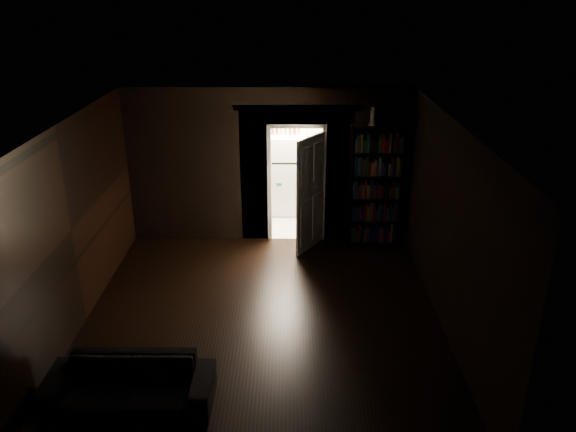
# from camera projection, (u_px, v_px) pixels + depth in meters

# --- Properties ---
(ground) EXTENTS (5.50, 5.50, 0.00)m
(ground) POSITION_uv_depth(u_px,v_px,m) (262.00, 320.00, 7.93)
(ground) COLOR black
(ground) RESTS_ON ground
(room_walls) EXTENTS (5.02, 5.61, 2.84)m
(room_walls) POSITION_uv_depth(u_px,v_px,m) (263.00, 183.00, 8.28)
(room_walls) COLOR black
(room_walls) RESTS_ON ground
(kitchen_alcove) EXTENTS (2.20, 1.80, 2.60)m
(kitchen_alcove) POSITION_uv_depth(u_px,v_px,m) (296.00, 159.00, 11.04)
(kitchen_alcove) COLOR beige
(kitchen_alcove) RESTS_ON ground
(sofa) EXTENTS (1.86, 0.82, 0.71)m
(sofa) POSITION_uv_depth(u_px,v_px,m) (128.00, 379.00, 6.22)
(sofa) COLOR black
(sofa) RESTS_ON ground
(bookshelf) EXTENTS (0.94, 0.44, 2.20)m
(bookshelf) POSITION_uv_depth(u_px,v_px,m) (374.00, 187.00, 9.85)
(bookshelf) COLOR black
(bookshelf) RESTS_ON ground
(refrigerator) EXTENTS (0.93, 0.89, 1.65)m
(refrigerator) POSITION_uv_depth(u_px,v_px,m) (287.00, 174.00, 11.41)
(refrigerator) COLOR silver
(refrigerator) RESTS_ON ground
(door) EXTENTS (0.51, 0.74, 2.05)m
(door) POSITION_uv_depth(u_px,v_px,m) (310.00, 194.00, 9.73)
(door) COLOR white
(door) RESTS_ON ground
(figurine) EXTENTS (0.12, 0.12, 0.31)m
(figurine) POSITION_uv_depth(u_px,v_px,m) (372.00, 116.00, 9.36)
(figurine) COLOR white
(figurine) RESTS_ON bookshelf
(bottles) EXTENTS (0.68, 0.13, 0.28)m
(bottles) POSITION_uv_depth(u_px,v_px,m) (286.00, 128.00, 11.00)
(bottles) COLOR black
(bottles) RESTS_ON refrigerator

